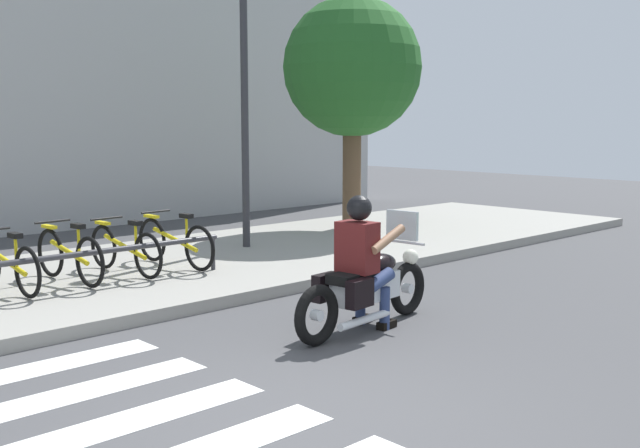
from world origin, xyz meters
TOP-DOWN VIEW (x-y plane):
  - ground_plane at (0.00, 0.00)m, footprint 48.00×48.00m
  - sidewalk at (0.00, 5.21)m, footprint 24.00×4.40m
  - crosswalk_stripe_3 at (-1.05, 0.80)m, footprint 2.80×0.40m
  - crosswalk_stripe_4 at (-1.05, 1.60)m, footprint 2.80×0.40m
  - crosswalk_stripe_5 at (-1.05, 2.40)m, footprint 2.80×0.40m
  - motorcycle at (2.30, 1.30)m, footprint 2.16×0.71m
  - rider at (2.22, 1.30)m, footprint 0.66×0.58m
  - bicycle_3 at (-0.01, 4.96)m, footprint 0.48×1.62m
  - bicycle_4 at (0.76, 4.96)m, footprint 0.48×1.60m
  - bicycle_5 at (1.53, 4.96)m, footprint 0.48×1.65m
  - bicycle_6 at (2.30, 4.96)m, footprint 0.48×1.72m
  - bike_rack at (-0.01, 4.40)m, footprint 5.23×0.07m
  - street_lamp at (4.08, 5.61)m, footprint 0.28×0.28m
  - tree_near_rack at (6.93, 6.01)m, footprint 2.60×2.60m

SIDE VIEW (x-z plane):
  - ground_plane at x=0.00m, z-range 0.00..0.00m
  - crosswalk_stripe_3 at x=-1.05m, z-range 0.00..0.01m
  - crosswalk_stripe_4 at x=-1.05m, z-range 0.00..0.01m
  - crosswalk_stripe_5 at x=-1.05m, z-range 0.00..0.01m
  - sidewalk at x=0.00m, z-range 0.00..0.15m
  - motorcycle at x=2.30m, z-range -0.15..1.05m
  - bicycle_3 at x=-0.01m, z-range 0.12..0.86m
  - bicycle_5 at x=1.53m, z-range 0.12..0.86m
  - bicycle_6 at x=2.30m, z-range 0.12..0.88m
  - bicycle_4 at x=0.76m, z-range 0.12..0.88m
  - bike_rack at x=-0.01m, z-range 0.33..0.82m
  - rider at x=2.22m, z-range 0.10..1.52m
  - street_lamp at x=4.08m, z-range 0.46..4.91m
  - tree_near_rack at x=6.93m, z-range 0.91..5.38m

